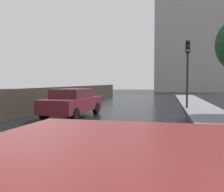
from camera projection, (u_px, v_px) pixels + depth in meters
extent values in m
plane|color=black|center=(19.00, 168.00, 5.35)|extent=(120.00, 120.00, 0.00)
cube|color=maroon|center=(73.00, 104.00, 13.18)|extent=(1.93, 4.47, 0.65)
cube|color=#461C22|center=(73.00, 93.00, 13.17)|extent=(1.60, 2.45, 0.45)
cylinder|color=black|center=(75.00, 115.00, 11.61)|extent=(0.26, 0.64, 0.63)
cylinder|color=black|center=(44.00, 113.00, 12.02)|extent=(0.26, 0.64, 0.63)
cylinder|color=black|center=(96.00, 108.00, 14.38)|extent=(0.26, 0.64, 0.63)
cylinder|color=black|center=(71.00, 108.00, 14.79)|extent=(0.26, 0.64, 0.63)
cylinder|color=black|center=(187.00, 81.00, 16.30)|extent=(0.12, 0.12, 3.41)
cube|color=black|center=(188.00, 47.00, 16.19)|extent=(0.26, 0.26, 0.75)
sphere|color=#360503|center=(188.00, 42.00, 16.01)|extent=(0.17, 0.17, 0.17)
sphere|color=#392405|center=(188.00, 46.00, 16.02)|extent=(0.17, 0.17, 0.17)
sphere|color=green|center=(188.00, 51.00, 16.03)|extent=(0.17, 0.17, 0.17)
cube|color=#9E9993|center=(191.00, 36.00, 48.74)|extent=(13.05, 8.67, 20.51)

